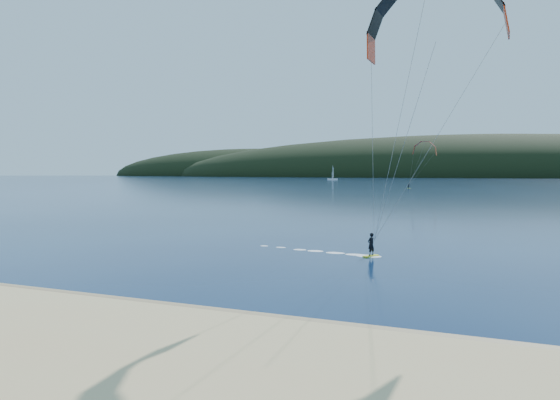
% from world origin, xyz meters
% --- Properties ---
extents(ground, '(1800.00, 1800.00, 0.00)m').
position_xyz_m(ground, '(0.00, 0.00, 0.00)').
color(ground, '#071634').
rests_on(ground, ground).
extents(wet_sand, '(220.00, 2.50, 0.10)m').
position_xyz_m(wet_sand, '(0.00, 4.50, 0.05)').
color(wet_sand, '#8B6E50').
rests_on(wet_sand, ground).
extents(headland, '(1200.00, 310.00, 140.00)m').
position_xyz_m(headland, '(0.63, 745.28, 0.00)').
color(headland, black).
rests_on(headland, ground).
extents(kitesurfer_near, '(20.33, 8.68, 17.19)m').
position_xyz_m(kitesurfer_near, '(8.77, 18.70, 14.13)').
color(kitesurfer_near, yellow).
rests_on(kitesurfer_near, ground).
extents(kitesurfer_far, '(11.69, 5.76, 16.33)m').
position_xyz_m(kitesurfer_far, '(-16.16, 196.59, 13.75)').
color(kitesurfer_far, yellow).
rests_on(kitesurfer_far, ground).
extents(sailboat, '(8.52, 5.72, 11.91)m').
position_xyz_m(sailboat, '(-117.75, 403.62, 0.88)').
color(sailboat, white).
rests_on(sailboat, ground).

